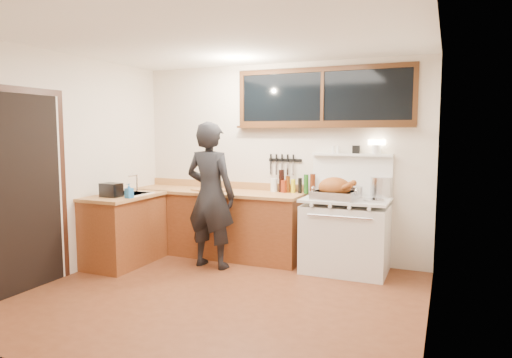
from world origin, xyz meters
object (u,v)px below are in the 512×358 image
at_px(man, 210,195).
at_px(cutting_board, 210,187).
at_px(vintage_stove, 346,233).
at_px(roast_turkey, 335,191).

distance_m(man, cutting_board, 0.51).
distance_m(vintage_stove, roast_turkey, 0.57).
height_order(vintage_stove, cutting_board, vintage_stove).
bearing_deg(man, roast_turkey, 12.98).
relative_size(man, cutting_board, 3.46).
xyz_separation_m(cutting_board, roast_turkey, (1.74, -0.10, 0.05)).
bearing_deg(roast_turkey, vintage_stove, 51.12).
relative_size(man, roast_turkey, 3.33).
bearing_deg(roast_turkey, man, -167.02).
distance_m(vintage_stove, cutting_board, 1.91).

